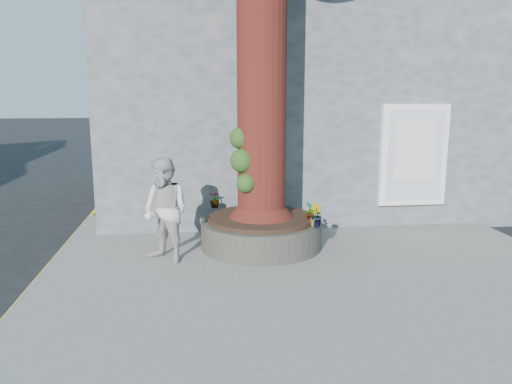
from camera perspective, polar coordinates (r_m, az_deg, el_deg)
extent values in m
plane|color=black|center=(7.77, -3.34, -11.65)|extent=(120.00, 120.00, 0.00)
cube|color=slate|center=(8.88, 6.01, -8.31)|extent=(9.00, 8.00, 0.12)
cube|color=yellow|center=(9.07, -23.67, -9.19)|extent=(0.10, 30.00, 0.01)
cube|color=#515456|center=(14.65, 4.56, 11.06)|extent=(10.00, 8.00, 6.00)
cube|color=white|center=(11.41, 17.56, 4.03)|extent=(1.50, 0.12, 2.20)
cube|color=silver|center=(11.36, 17.68, 3.99)|extent=(1.25, 0.04, 1.95)
cube|color=silver|center=(11.33, 17.75, 4.48)|extent=(0.90, 0.02, 1.30)
cylinder|color=black|center=(9.60, 0.61, -4.75)|extent=(2.30, 2.30, 0.52)
cylinder|color=black|center=(9.53, 0.61, -3.01)|extent=(2.04, 2.04, 0.08)
cylinder|color=#401310|center=(9.35, 0.66, 20.13)|extent=(0.90, 0.90, 7.50)
cone|color=#401310|center=(9.44, 0.62, -0.72)|extent=(1.24, 1.24, 0.70)
sphere|color=#1D3E14|center=(9.07, -1.59, 3.61)|extent=(0.44, 0.44, 0.44)
sphere|color=#1D3E14|center=(9.04, -1.13, 1.02)|extent=(0.36, 0.36, 0.36)
sphere|color=#1D3E14|center=(9.15, -1.80, 6.19)|extent=(0.40, 0.40, 0.40)
imported|color=#161437|center=(10.88, 2.55, 0.69)|extent=(0.80, 0.71, 1.84)
imported|color=beige|center=(8.75, -10.29, -2.10)|extent=(1.12, 1.10, 1.82)
cube|color=white|center=(10.90, 3.81, -3.50)|extent=(0.23, 0.18, 0.28)
imported|color=gray|center=(9.31, 6.08, -2.10)|extent=(0.21, 0.20, 0.33)
imported|color=gray|center=(8.81, 6.85, -2.64)|extent=(0.30, 0.30, 0.40)
imported|color=gray|center=(10.23, -4.75, -0.85)|extent=(0.22, 0.22, 0.34)
imported|color=gray|center=(8.82, 6.85, -2.88)|extent=(0.31, 0.34, 0.33)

